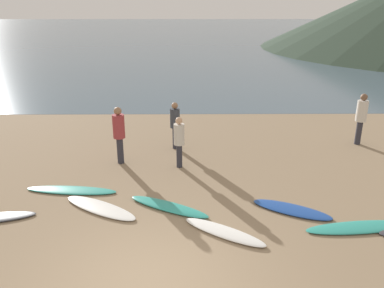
% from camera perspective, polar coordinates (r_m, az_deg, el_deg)
% --- Properties ---
extents(ground_plane, '(120.00, 120.00, 0.20)m').
position_cam_1_polar(ground_plane, '(16.49, -3.06, 2.76)').
color(ground_plane, '#8C7559').
rests_on(ground_plane, ground).
extents(ocean_water, '(140.00, 100.00, 0.01)m').
position_cam_1_polar(ocean_water, '(67.24, -1.18, 15.95)').
color(ocean_water, '#475B6B').
rests_on(ocean_water, ground).
extents(surfboard_1, '(2.49, 0.74, 0.06)m').
position_cam_1_polar(surfboard_1, '(11.05, -17.12, -6.43)').
color(surfboard_1, teal).
rests_on(surfboard_1, ground).
extents(surfboard_2, '(2.14, 1.63, 0.08)m').
position_cam_1_polar(surfboard_2, '(9.97, -13.19, -9.00)').
color(surfboard_2, white).
rests_on(surfboard_2, ground).
extents(surfboard_3, '(2.14, 1.45, 0.10)m').
position_cam_1_polar(surfboard_3, '(9.76, -3.41, -9.06)').
color(surfboard_3, teal).
rests_on(surfboard_3, ground).
extents(surfboard_4, '(1.90, 1.49, 0.09)m').
position_cam_1_polar(surfboard_4, '(8.81, 4.69, -12.61)').
color(surfboard_4, white).
rests_on(surfboard_4, ground).
extents(surfboard_5, '(1.96, 1.42, 0.08)m').
position_cam_1_polar(surfboard_5, '(9.94, 14.29, -9.21)').
color(surfboard_5, '#1E479E').
rests_on(surfboard_5, ground).
extents(surfboard_6, '(2.55, 0.81, 0.06)m').
position_cam_1_polar(surfboard_6, '(9.72, 23.17, -11.06)').
color(surfboard_6, teal).
rests_on(surfboard_6, ground).
extents(person_0, '(0.33, 0.33, 1.63)m').
position_cam_1_polar(person_0, '(13.28, -2.49, 3.25)').
color(person_0, '#2D2D38').
rests_on(person_0, ground).
extents(person_1, '(0.32, 0.32, 1.58)m').
position_cam_1_polar(person_1, '(11.74, -1.88, 0.85)').
color(person_1, '#2D2D38').
rests_on(person_1, ground).
extents(person_2, '(0.37, 0.37, 1.81)m').
position_cam_1_polar(person_2, '(12.20, -10.57, 1.91)').
color(person_2, '#2D2D38').
rests_on(person_2, ground).
extents(person_3, '(0.37, 0.37, 1.82)m').
position_cam_1_polar(person_3, '(14.87, 23.38, 3.90)').
color(person_3, '#2D2D38').
rests_on(person_3, ground).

